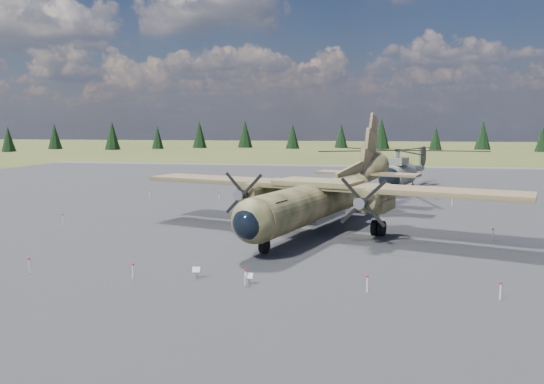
# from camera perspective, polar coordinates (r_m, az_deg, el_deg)

# --- Properties ---
(ground) EXTENTS (500.00, 500.00, 0.00)m
(ground) POSITION_cam_1_polar(r_m,az_deg,el_deg) (40.12, -1.14, -4.29)
(ground) COLOR brown
(ground) RESTS_ON ground
(apron) EXTENTS (120.00, 120.00, 0.04)m
(apron) POSITION_cam_1_polar(r_m,az_deg,el_deg) (49.80, 1.22, -2.06)
(apron) COLOR slate
(apron) RESTS_ON ground
(transport_plane) EXTENTS (29.19, 26.04, 9.76)m
(transport_plane) POSITION_cam_1_polar(r_m,az_deg,el_deg) (41.00, 5.53, -0.11)
(transport_plane) COLOR #3F4023
(transport_plane) RESTS_ON ground
(helicopter_near) EXTENTS (25.68, 26.07, 5.22)m
(helicopter_near) POSITION_cam_1_polar(r_m,az_deg,el_deg) (65.68, 13.50, 3.21)
(helicopter_near) COLOR gray
(helicopter_near) RESTS_ON ground
(info_placard_left) EXTENTS (0.43, 0.22, 0.65)m
(info_placard_left) POSITION_cam_1_polar(r_m,az_deg,el_deg) (28.18, -8.15, -8.39)
(info_placard_left) COLOR gray
(info_placard_left) RESTS_ON ground
(info_placard_right) EXTENTS (0.42, 0.23, 0.63)m
(info_placard_right) POSITION_cam_1_polar(r_m,az_deg,el_deg) (26.88, -2.48, -9.11)
(info_placard_right) COLOR gray
(info_placard_right) RESTS_ON ground
(barrier_fence) EXTENTS (33.12, 29.62, 0.85)m
(barrier_fence) POSITION_cam_1_polar(r_m,az_deg,el_deg) (40.05, -1.81, -3.58)
(barrier_fence) COLOR white
(barrier_fence) RESTS_ON ground
(treeline) EXTENTS (333.56, 331.54, 10.99)m
(treeline) POSITION_cam_1_polar(r_m,az_deg,el_deg) (37.19, -0.79, 2.25)
(treeline) COLOR black
(treeline) RESTS_ON ground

